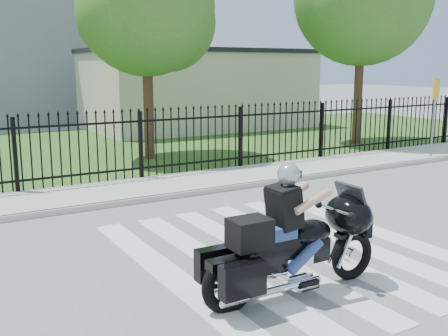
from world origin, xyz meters
TOP-DOWN VIEW (x-y plane):
  - ground at (0.00, 0.00)m, footprint 120.00×120.00m
  - crosswalk at (0.00, 0.00)m, footprint 5.00×5.50m
  - sidewalk at (0.00, 5.00)m, footprint 40.00×2.00m
  - curb at (0.00, 4.00)m, footprint 40.00×0.12m
  - grass_strip at (0.00, 12.00)m, footprint 40.00×12.00m
  - iron_fence at (0.00, 6.00)m, footprint 26.00×0.04m
  - tree_mid at (1.50, 9.00)m, footprint 4.20×4.20m
  - building_low at (7.00, 16.00)m, footprint 10.00×6.00m
  - building_low_roof at (7.00, 16.00)m, footprint 10.20×6.20m
  - motorcycle_rider at (-0.95, -1.33)m, footprint 2.69×0.80m
  - traffic_sign at (9.05, 4.29)m, footprint 0.51×0.21m

SIDE VIEW (x-z plane):
  - ground at x=0.00m, z-range 0.00..0.00m
  - crosswalk at x=0.00m, z-range 0.00..0.01m
  - grass_strip at x=0.00m, z-range 0.00..0.02m
  - sidewalk at x=0.00m, z-range 0.00..0.12m
  - curb at x=0.00m, z-range 0.00..0.12m
  - motorcycle_rider at x=-0.95m, z-range -0.16..1.61m
  - iron_fence at x=0.00m, z-range 0.00..1.80m
  - building_low at x=7.00m, z-range 0.00..3.50m
  - traffic_sign at x=9.05m, z-range 0.64..3.07m
  - building_low_roof at x=7.00m, z-range 3.50..3.70m
  - tree_mid at x=1.50m, z-range 1.28..8.06m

